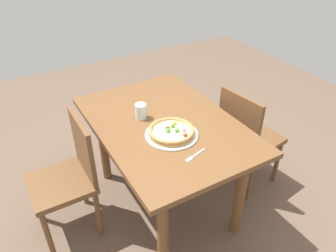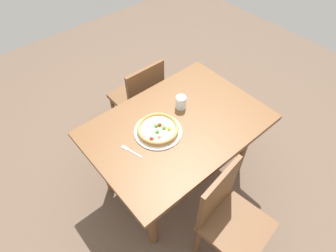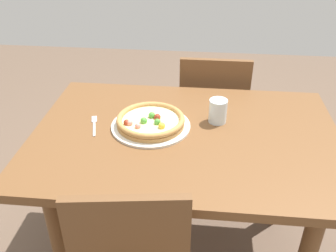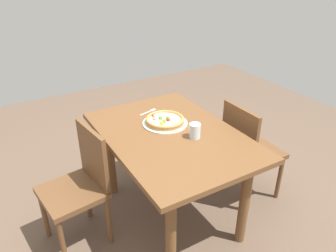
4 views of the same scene
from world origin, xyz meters
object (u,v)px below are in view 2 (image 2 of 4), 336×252
(fork, at_px, (130,150))
(drinking_glass, at_px, (181,102))
(chair_near, at_px, (229,218))
(plate, at_px, (158,131))
(chair_far, at_px, (140,97))
(pizza, at_px, (158,129))
(dining_table, at_px, (177,134))

(fork, bearing_deg, drinking_glass, -96.62)
(chair_near, distance_m, plate, 0.75)
(chair_far, height_order, drinking_glass, chair_far)
(chair_near, bearing_deg, plate, -95.37)
(pizza, xyz_separation_m, fork, (-0.25, -0.01, -0.03))
(chair_far, xyz_separation_m, plate, (-0.28, -0.62, 0.28))
(pizza, distance_m, drinking_glass, 0.29)
(plate, distance_m, fork, 0.25)
(dining_table, height_order, chair_near, chair_near)
(plate, bearing_deg, chair_far, 65.97)
(dining_table, height_order, pizza, pizza)
(fork, bearing_deg, chair_near, -173.68)
(pizza, height_order, drinking_glass, drinking_glass)
(chair_far, height_order, fork, chair_far)
(chair_near, xyz_separation_m, drinking_glass, (0.26, 0.77, 0.32))
(chair_near, height_order, chair_far, same)
(chair_near, bearing_deg, dining_table, -108.37)
(plate, relative_size, pizza, 1.16)
(dining_table, bearing_deg, fork, 175.62)
(dining_table, distance_m, chair_near, 0.69)
(chair_near, bearing_deg, drinking_glass, -116.03)
(chair_far, xyz_separation_m, drinking_glass, (0.01, -0.54, 0.32))
(dining_table, distance_m, pizza, 0.21)
(plate, distance_m, pizza, 0.03)
(chair_near, distance_m, drinking_glass, 0.87)
(fork, bearing_deg, pizza, -104.10)
(drinking_glass, bearing_deg, dining_table, -139.60)
(dining_table, xyz_separation_m, drinking_glass, (0.13, 0.11, 0.16))
(chair_far, height_order, plate, chair_far)
(plate, xyz_separation_m, fork, (-0.25, -0.01, -0.00))
(dining_table, relative_size, fork, 7.84)
(chair_near, xyz_separation_m, pizza, (-0.03, 0.69, 0.30))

